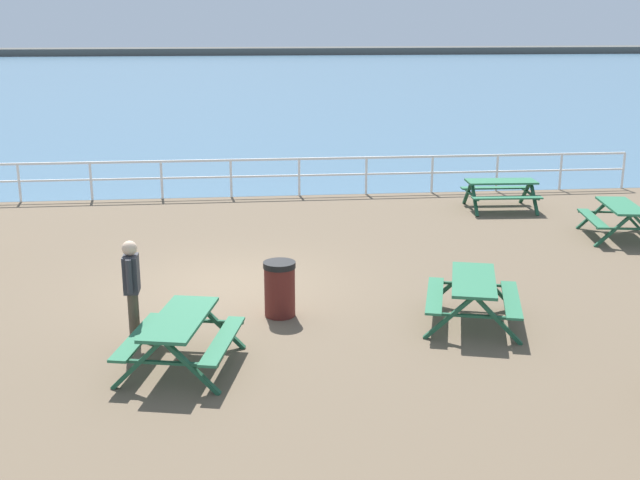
% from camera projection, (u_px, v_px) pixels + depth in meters
% --- Properties ---
extents(ground_plane, '(30.00, 24.00, 0.20)m').
position_uv_depth(ground_plane, '(231.00, 291.00, 15.12)').
color(ground_plane, brown).
extents(sea_band, '(142.00, 90.00, 0.01)m').
position_uv_depth(sea_band, '(232.00, 78.00, 65.61)').
color(sea_band, '#476B84').
rests_on(sea_band, ground).
extents(distant_shoreline, '(142.00, 6.00, 1.80)m').
position_uv_depth(distant_shoreline, '(232.00, 55.00, 106.79)').
color(distant_shoreline, '#4C4C47').
rests_on(distant_shoreline, ground).
extents(seaward_railing, '(23.07, 0.07, 1.08)m').
position_uv_depth(seaward_railing, '(231.00, 171.00, 22.32)').
color(seaward_railing, white).
rests_on(seaward_railing, ground).
extents(picnic_table_near_left, '(1.93, 2.14, 0.80)m').
position_uv_depth(picnic_table_near_left, '(473.00, 290.00, 13.10)').
color(picnic_table_near_left, '#286B47').
rests_on(picnic_table_near_left, ground).
extents(picnic_table_far_left, '(1.79, 2.02, 0.80)m').
position_uv_depth(picnic_table_far_left, '(621.00, 213.00, 18.21)').
color(picnic_table_far_left, '#286B47').
rests_on(picnic_table_far_left, ground).
extents(picnic_table_far_right, '(1.87, 2.09, 0.80)m').
position_uv_depth(picnic_table_far_right, '(180.00, 330.00, 11.43)').
color(picnic_table_far_right, '#286B47').
rests_on(picnic_table_far_right, ground).
extents(picnic_table_seaward, '(1.87, 1.62, 0.80)m').
position_uv_depth(picnic_table_seaward, '(501.00, 188.00, 20.92)').
color(picnic_table_seaward, '#286B47').
rests_on(picnic_table_seaward, ground).
extents(visitor, '(0.23, 0.53, 1.66)m').
position_uv_depth(visitor, '(132.00, 286.00, 12.17)').
color(visitor, '#4C4233').
rests_on(visitor, ground).
extents(litter_bin, '(0.55, 0.55, 0.95)m').
position_uv_depth(litter_bin, '(280.00, 289.00, 13.47)').
color(litter_bin, '#591E19').
rests_on(litter_bin, ground).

